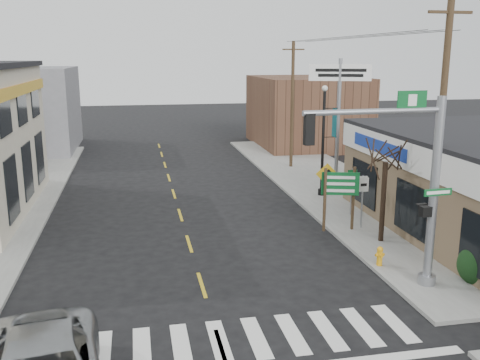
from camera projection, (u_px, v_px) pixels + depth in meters
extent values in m
plane|color=black|center=(222.00, 349.00, 13.66)|extent=(140.00, 140.00, 0.00)
cube|color=gray|center=(352.00, 198.00, 27.77)|extent=(6.00, 38.00, 0.13)
cube|color=gold|center=(189.00, 244.00, 21.30)|extent=(0.12, 56.00, 0.01)
cube|color=silver|center=(219.00, 341.00, 14.04)|extent=(11.00, 2.20, 0.01)
cube|color=brown|center=(306.00, 111.00, 43.95)|extent=(8.00, 10.00, 5.60)
cube|color=slate|center=(15.00, 110.00, 41.40)|extent=(9.00, 10.00, 6.40)
cylinder|color=gray|center=(434.00, 194.00, 16.59)|extent=(0.28, 0.28, 6.02)
cylinder|color=gray|center=(372.00, 111.00, 15.57)|extent=(4.41, 0.16, 0.16)
cube|color=black|center=(306.00, 128.00, 15.29)|extent=(0.28, 0.22, 0.90)
cube|color=#0C5022|center=(438.00, 192.00, 16.35)|extent=(0.95, 0.04, 0.22)
cube|color=#0C5022|center=(411.00, 100.00, 15.73)|extent=(0.95, 0.05, 0.55)
cube|color=black|center=(426.00, 212.00, 16.62)|extent=(0.32, 0.26, 0.32)
cube|color=#463320|center=(325.00, 200.00, 22.12)|extent=(0.10, 0.10, 2.71)
cube|color=#463320|center=(353.00, 198.00, 22.36)|extent=(0.10, 0.10, 2.71)
cube|color=#0D5031|center=(340.00, 184.00, 22.03)|extent=(1.55, 0.05, 0.97)
cylinder|color=orange|center=(380.00, 258.00, 18.72)|extent=(0.20, 0.20, 0.56)
sphere|color=orange|center=(380.00, 249.00, 18.65)|extent=(0.22, 0.22, 0.22)
cylinder|color=gray|center=(326.00, 194.00, 23.72)|extent=(0.06, 0.06, 2.37)
cube|color=gold|center=(327.00, 174.00, 23.49)|extent=(1.00, 0.03, 1.00)
cylinder|color=black|center=(323.00, 143.00, 27.60)|extent=(0.15, 0.15, 5.51)
sphere|color=silver|center=(325.00, 88.00, 26.96)|extent=(0.30, 0.30, 0.30)
cube|color=#0D5058|center=(334.00, 123.00, 27.47)|extent=(0.02, 0.58, 1.48)
cylinder|color=gray|center=(338.00, 124.00, 29.20)|extent=(0.21, 0.21, 7.04)
cube|color=white|center=(340.00, 73.00, 28.57)|extent=(3.31, 0.18, 0.88)
cylinder|color=black|center=(383.00, 202.00, 20.92)|extent=(0.20, 0.20, 3.19)
ellipsoid|color=#263E1B|center=(480.00, 265.00, 17.38)|extent=(1.43, 1.43, 1.07)
ellipsoid|color=#143315|center=(411.00, 211.00, 23.98)|extent=(0.98, 0.98, 0.73)
cylinder|color=#442B20|center=(440.00, 132.00, 18.55)|extent=(0.24, 0.24, 9.19)
cube|color=#442B20|center=(450.00, 12.00, 17.64)|extent=(1.60, 0.10, 0.10)
cylinder|color=#463821|center=(292.00, 105.00, 34.54)|extent=(0.21, 0.21, 8.08)
cube|color=#463821|center=(293.00, 49.00, 33.74)|extent=(1.40, 0.09, 0.09)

